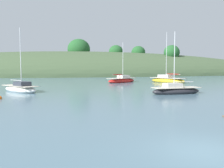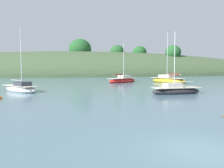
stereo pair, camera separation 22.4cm
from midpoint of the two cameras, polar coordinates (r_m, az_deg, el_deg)
The scene contains 7 objects.
ground_plane at distance 10.84m, azimuth 19.97°, elevation -14.34°, with size 400.00×400.00×0.00m, color slate.
far_shoreline_hill at distance 87.31m, azimuth -7.26°, elevation 2.14°, with size 150.00×36.00×20.87m.
sailboat_grey_yawl at distance 50.32m, azimuth 12.52°, elevation 0.87°, with size 6.20×8.08×10.15m.
sailboat_cream_ketch at distance 30.90m, azimuth 14.27°, elevation -1.44°, with size 6.47×2.78×7.64m.
sailboat_blue_center at distance 49.60m, azimuth 2.14°, elevation 0.87°, with size 7.21×5.95×8.18m.
sailboat_black_sloop at distance 34.32m, azimuth -20.51°, elevation -1.00°, with size 5.81×6.49×8.42m.
mooring_buoy_channel at distance 27.54m, azimuth -24.65°, elevation -2.95°, with size 0.44×0.44×0.54m.
Camera 1 is at (-5.42, -8.79, 3.43)m, focal length 39.74 mm.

